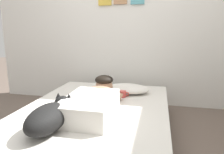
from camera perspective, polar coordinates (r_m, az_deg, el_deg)
name	(u,v)px	position (r m, az deg, el deg)	size (l,w,h in m)	color
ground_plane	(92,151)	(2.06, -5.49, -19.47)	(12.00, 12.00, 0.00)	#66564C
back_wall	(121,20)	(3.18, 2.57, 15.38)	(4.00, 0.12, 2.50)	silver
bed	(96,123)	(2.18, -4.40, -12.51)	(1.45, 1.98, 0.34)	#4C4742
pillow	(128,89)	(2.56, 4.26, -3.18)	(0.52, 0.32, 0.11)	white
person_lying	(94,100)	(1.99, -4.81, -6.27)	(0.43, 0.92, 0.27)	silver
dog	(50,116)	(1.69, -16.60, -10.25)	(0.26, 0.57, 0.21)	black
coffee_cup	(122,94)	(2.41, 2.82, -4.59)	(0.13, 0.09, 0.07)	#D84C47
cell_phone	(76,103)	(2.24, -9.88, -7.04)	(0.07, 0.14, 0.01)	black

